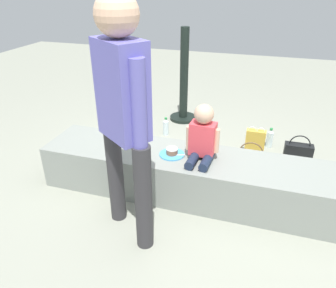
# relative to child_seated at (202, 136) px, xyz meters

# --- Properties ---
(ground_plane) EXTENTS (12.00, 12.00, 0.00)m
(ground_plane) POSITION_rel_child_seated_xyz_m (-0.13, 0.01, -0.61)
(ground_plane) COLOR gray
(concrete_ledge) EXTENTS (2.59, 0.56, 0.39)m
(concrete_ledge) POSITION_rel_child_seated_xyz_m (-0.13, 0.01, -0.41)
(concrete_ledge) COLOR gray
(concrete_ledge) RESTS_ON ground_plane
(child_seated) EXTENTS (0.28, 0.32, 0.48)m
(child_seated) POSITION_rel_child_seated_xyz_m (0.00, 0.00, 0.00)
(child_seated) COLOR #1D2942
(child_seated) RESTS_ON concrete_ledge
(adult_standing) EXTENTS (0.44, 0.37, 1.72)m
(adult_standing) POSITION_rel_child_seated_xyz_m (-0.42, -0.58, 0.43)
(adult_standing) COLOR #312F32
(adult_standing) RESTS_ON ground_plane
(cake_plate) EXTENTS (0.22, 0.22, 0.07)m
(cake_plate) POSITION_rel_child_seated_xyz_m (-0.26, -0.01, -0.19)
(cake_plate) COLOR #4CA5D8
(cake_plate) RESTS_ON concrete_ledge
(gift_bag) EXTENTS (0.21, 0.09, 0.35)m
(gift_bag) POSITION_rel_child_seated_xyz_m (0.42, 0.90, -0.45)
(gift_bag) COLOR gold
(gift_bag) RESTS_ON ground_plane
(railing_post) EXTENTS (0.36, 0.36, 1.22)m
(railing_post) POSITION_rel_child_seated_xyz_m (-0.59, 1.65, -0.14)
(railing_post) COLOR black
(railing_post) RESTS_ON ground_plane
(water_bottle_near_gift) EXTENTS (0.07, 0.07, 0.23)m
(water_bottle_near_gift) POSITION_rel_child_seated_xyz_m (0.57, 1.17, -0.50)
(water_bottle_near_gift) COLOR silver
(water_bottle_near_gift) RESTS_ON ground_plane
(water_bottle_far_side) EXTENTS (0.07, 0.07, 0.23)m
(water_bottle_far_side) POSITION_rel_child_seated_xyz_m (-0.67, 1.12, -0.50)
(water_bottle_far_side) COLOR silver
(water_bottle_far_side) RESTS_ON ground_plane
(party_cup_red) EXTENTS (0.08, 0.08, 0.11)m
(party_cup_red) POSITION_rel_child_seated_xyz_m (-1.05, 0.48, -0.55)
(party_cup_red) COLOR red
(party_cup_red) RESTS_ON ground_plane
(cake_box_white) EXTENTS (0.37, 0.33, 0.12)m
(cake_box_white) POSITION_rel_child_seated_xyz_m (-0.14, 0.61, -0.55)
(cake_box_white) COLOR white
(cake_box_white) RESTS_ON ground_plane
(handbag_black_leather) EXTENTS (0.28, 0.11, 0.35)m
(handbag_black_leather) POSITION_rel_child_seated_xyz_m (0.86, 0.83, -0.48)
(handbag_black_leather) COLOR black
(handbag_black_leather) RESTS_ON ground_plane
(handbag_brown_canvas) EXTENTS (0.32, 0.13, 0.34)m
(handbag_brown_canvas) POSITION_rel_child_seated_xyz_m (0.39, 0.55, -0.49)
(handbag_brown_canvas) COLOR brown
(handbag_brown_canvas) RESTS_ON ground_plane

